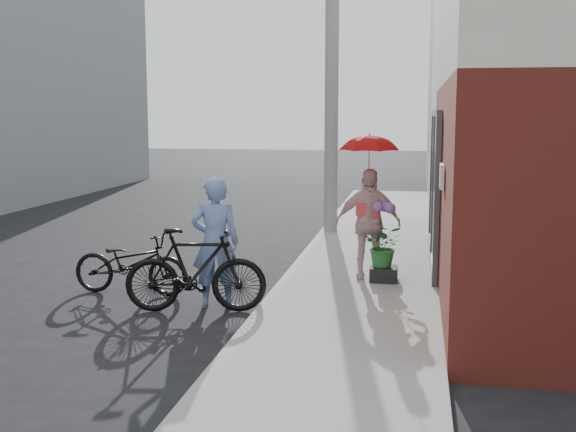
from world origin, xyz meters
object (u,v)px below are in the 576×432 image
(bike_right, at_px, (195,270))
(officer, at_px, (215,242))
(bike_left, at_px, (131,263))
(kimono_woman, at_px, (368,223))
(utility_pole, at_px, (332,67))
(planter, at_px, (384,274))

(bike_right, bearing_deg, officer, -42.70)
(bike_left, bearing_deg, kimono_woman, -68.83)
(utility_pole, relative_size, officer, 3.98)
(officer, bearing_deg, bike_right, 43.95)
(utility_pole, height_order, kimono_woman, utility_pole)
(officer, bearing_deg, kimono_woman, -153.96)
(bike_right, bearing_deg, utility_pole, -19.94)
(bike_left, xyz_separation_m, bike_right, (1.20, -0.72, 0.10))
(officer, height_order, bike_right, officer)
(utility_pole, relative_size, bike_right, 3.78)
(planter, bearing_deg, kimono_woman, 144.22)
(bike_right, bearing_deg, planter, -64.49)
(officer, xyz_separation_m, kimono_woman, (1.92, 1.57, 0.07))
(kimono_woman, bearing_deg, bike_right, -144.07)
(officer, xyz_separation_m, bike_right, (-0.19, -0.30, -0.32))
(utility_pole, relative_size, kimono_woman, 4.21)
(planter, bearing_deg, bike_right, -144.51)
(kimono_woman, xyz_separation_m, planter, (0.26, -0.18, -0.73))
(kimono_woman, bearing_deg, officer, -146.27)
(utility_pole, bearing_deg, planter, -73.04)
(bike_left, relative_size, planter, 4.33)
(officer, distance_m, planter, 2.66)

